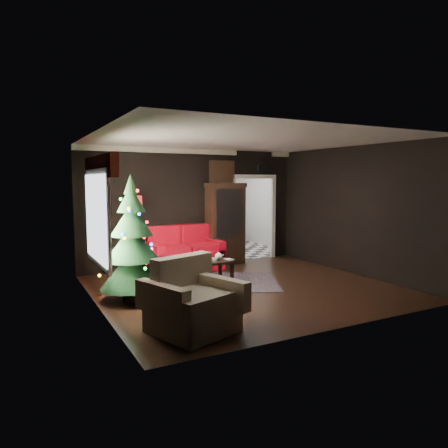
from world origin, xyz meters
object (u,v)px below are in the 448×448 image
christmas_tree (132,240)px  loveseat (185,248)px  armchair (193,299)px  curio_cabinet (225,225)px  kitchen_table (222,240)px  floor_lamp (136,239)px  teapot (218,256)px  coffee_table (206,272)px  wall_clock (263,168)px

christmas_tree → loveseat: bearing=47.1°
christmas_tree → armchair: 1.96m
loveseat → christmas_tree: christmas_tree is taller
curio_cabinet → christmas_tree: (-2.89, -2.09, 0.10)m
kitchen_table → floor_lamp: bearing=-147.8°
floor_lamp → teapot: floor_lamp is taller
floor_lamp → coffee_table: 1.67m
coffee_table → kitchen_table: 3.59m
loveseat → coffee_table: bearing=-95.2°
floor_lamp → wall_clock: bearing=10.3°
wall_clock → curio_cabinet: bearing=-171.5°
wall_clock → christmas_tree: bearing=-151.0°
floor_lamp → coffee_table: (1.09, -1.12, -0.59)m
teapot → armchair: bearing=-124.1°
christmas_tree → wall_clock: bearing=29.0°
teapot → wall_clock: wall_clock is taller
christmas_tree → floor_lamp: bearing=72.1°
loveseat → curio_cabinet: (1.15, 0.22, 0.45)m
curio_cabinet → kitchen_table: size_ratio=2.53×
coffee_table → christmas_tree: bearing=-162.9°
curio_cabinet → armchair: curio_cabinet is taller
christmas_tree → kitchen_table: bearing=44.8°
loveseat → kitchen_table: loveseat is taller
coffee_table → teapot: size_ratio=5.83×
coffee_table → floor_lamp: bearing=134.1°
teapot → wall_clock: 3.41m
loveseat → curio_cabinet: bearing=10.8°
armchair → curio_cabinet: bearing=37.6°
curio_cabinet → kitchen_table: bearing=65.6°
teapot → loveseat: bearing=95.4°
floor_lamp → armchair: (-0.20, -3.46, -0.37)m
loveseat → teapot: bearing=-84.6°
curio_cabinet → floor_lamp: (-2.36, -0.47, -0.12)m
loveseat → wall_clock: (2.35, 0.40, 1.88)m
kitchen_table → wall_clock: bearing=-66.3°
armchair → coffee_table: armchair is taller
coffee_table → wall_clock: wall_clock is taller
wall_clock → loveseat: bearing=-170.3°
coffee_table → wall_clock: 3.72m
teapot → wall_clock: (2.22, 1.82, 1.84)m
christmas_tree → kitchen_table: size_ratio=2.80×
floor_lamp → kitchen_table: bearing=32.2°
floor_lamp → loveseat: bearing=11.6°
armchair → kitchen_table: size_ratio=1.40×
loveseat → wall_clock: size_ratio=5.31×
curio_cabinet → christmas_tree: christmas_tree is taller
loveseat → armchair: bearing=-110.9°
floor_lamp → armchair: floor_lamp is taller
floor_lamp → armchair: 3.49m
christmas_tree → teapot: 1.99m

